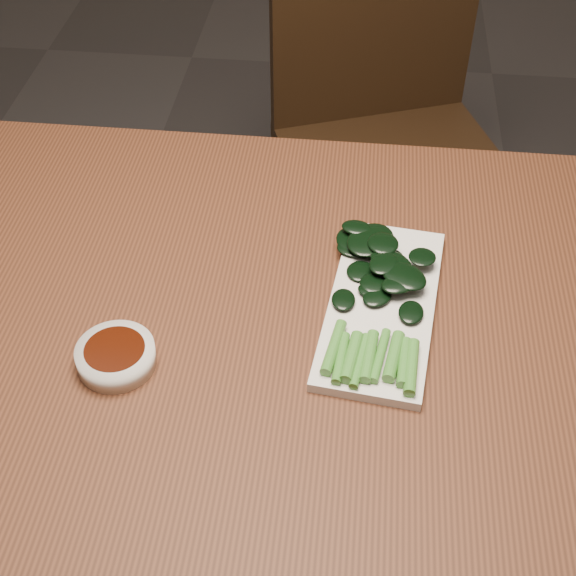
{
  "coord_description": "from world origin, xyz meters",
  "views": [
    {
      "loc": [
        0.1,
        -0.69,
        1.49
      ],
      "look_at": [
        0.02,
        0.04,
        0.76
      ],
      "focal_mm": 50.0,
      "sensor_mm": 36.0,
      "label": 1
    }
  ],
  "objects": [
    {
      "name": "serving_plate",
      "position": [
        0.14,
        0.03,
        0.76
      ],
      "size": [
        0.17,
        0.31,
        0.01
      ],
      "rotation": [
        0.0,
        0.0,
        -0.12
      ],
      "color": "silver",
      "rests_on": "table"
    },
    {
      "name": "table",
      "position": [
        0.0,
        0.0,
        0.68
      ],
      "size": [
        1.4,
        0.8,
        0.75
      ],
      "color": "#4C2615",
      "rests_on": "ground"
    },
    {
      "name": "gai_lan",
      "position": [
        0.13,
        0.04,
        0.77
      ],
      "size": [
        0.15,
        0.3,
        0.02
      ],
      "color": "#44892F",
      "rests_on": "serving_plate"
    },
    {
      "name": "sauce_bowl",
      "position": [
        -0.17,
        -0.1,
        0.76
      ],
      "size": [
        0.09,
        0.09,
        0.03
      ],
      "color": "silver",
      "rests_on": "table"
    },
    {
      "name": "chair_far",
      "position": [
        0.16,
        0.84,
        0.49
      ],
      "size": [
        0.6,
        0.6,
        0.89
      ],
      "rotation": [
        0.0,
        0.0,
        0.36
      ],
      "color": "black",
      "rests_on": "ground"
    }
  ]
}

